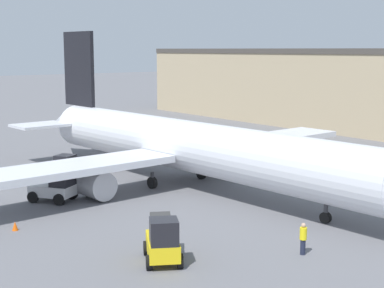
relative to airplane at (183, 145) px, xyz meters
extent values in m
plane|color=slate|center=(1.05, 0.07, -3.17)|extent=(400.00, 400.00, 0.00)
cylinder|color=silver|center=(1.05, 0.07, 0.03)|extent=(34.92, 6.11, 3.89)
cone|color=silver|center=(-18.42, -1.19, 0.03)|extent=(4.50, 3.96, 3.69)
cube|color=silver|center=(-1.33, 9.91, -0.65)|extent=(5.24, 16.31, 0.50)
cube|color=silver|center=(-0.04, -10.00, -0.65)|extent=(5.24, 16.31, 0.50)
cylinder|color=#B7B7BC|center=(-1.17, 7.51, -2.07)|extent=(2.75, 2.20, 2.04)
cylinder|color=#B7B7BC|center=(-0.20, -7.60, -2.07)|extent=(2.75, 2.20, 2.04)
cube|color=black|center=(-15.51, -1.00, 5.51)|extent=(4.96, 0.68, 7.07)
cube|color=silver|center=(-15.79, 3.27, 0.42)|extent=(3.79, 4.88, 0.24)
cube|color=silver|center=(-15.24, -5.27, 0.42)|extent=(3.79, 4.88, 0.24)
cylinder|color=#38383D|center=(13.53, 0.87, -2.54)|extent=(0.28, 0.28, 1.26)
cylinder|color=black|center=(13.53, 0.87, -2.82)|extent=(0.72, 0.39, 0.70)
cylinder|color=#38383D|center=(-0.52, -2.57, -2.54)|extent=(0.28, 0.28, 1.26)
cylinder|color=black|center=(-0.52, -2.57, -2.72)|extent=(0.92, 0.41, 0.90)
cylinder|color=#38383D|center=(-0.85, 2.48, -2.54)|extent=(0.28, 0.28, 1.26)
cylinder|color=black|center=(-0.85, 2.48, -2.72)|extent=(0.92, 0.41, 0.90)
cylinder|color=#1E2338|center=(16.50, -4.44, -2.77)|extent=(0.27, 0.27, 0.81)
cylinder|color=yellow|center=(16.50, -4.44, -2.04)|extent=(0.37, 0.37, 0.64)
sphere|color=tan|center=(16.50, -4.44, -1.60)|extent=(0.24, 0.24, 0.24)
cube|color=yellow|center=(-8.66, -6.72, -2.52)|extent=(3.50, 2.97, 0.67)
cube|color=black|center=(-7.91, -6.26, -1.70)|extent=(1.91, 1.92, 0.96)
cylinder|color=black|center=(-7.32, -6.81, -2.85)|extent=(0.70, 0.57, 0.64)
cylinder|color=black|center=(-8.12, -5.48, -2.85)|extent=(0.70, 0.57, 0.64)
cylinder|color=black|center=(-9.20, -7.95, -2.85)|extent=(0.70, 0.57, 0.64)
cylinder|color=black|center=(-10.01, -6.62, -2.85)|extent=(0.70, 0.57, 0.64)
cube|color=yellow|center=(12.89, -10.79, -2.38)|extent=(3.38, 2.80, 0.85)
cube|color=black|center=(13.63, -11.21, -1.36)|extent=(1.83, 1.84, 1.21)
cube|color=#333333|center=(12.42, -10.53, -1.36)|extent=(2.17, 1.85, 0.73)
cylinder|color=black|center=(13.45, -11.97, -2.81)|extent=(0.78, 0.60, 0.74)
cylinder|color=black|center=(14.19, -10.65, -2.81)|extent=(0.78, 0.60, 0.74)
cylinder|color=black|center=(11.60, -10.93, -2.81)|extent=(0.78, 0.60, 0.74)
cylinder|color=black|center=(12.34, -9.61, -2.81)|extent=(0.78, 0.60, 0.74)
cube|color=silver|center=(-1.60, -10.22, -2.39)|extent=(3.42, 3.09, 0.77)
cube|color=black|center=(-0.91, -9.75, -1.46)|extent=(1.95, 2.02, 1.09)
cylinder|color=black|center=(-0.26, -10.35, -2.77)|extent=(0.82, 0.68, 0.80)
cylinder|color=black|center=(-1.22, -8.92, -2.77)|extent=(0.82, 0.68, 0.80)
cylinder|color=black|center=(-1.98, -11.51, -2.77)|extent=(0.82, 0.68, 0.80)
cylinder|color=black|center=(-2.94, -10.08, -2.77)|extent=(0.82, 0.68, 0.80)
cone|color=#EF590F|center=(3.43, -14.83, -2.90)|extent=(0.36, 0.36, 0.55)
camera|label=1|loc=(36.29, -26.72, 7.37)|focal=55.00mm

